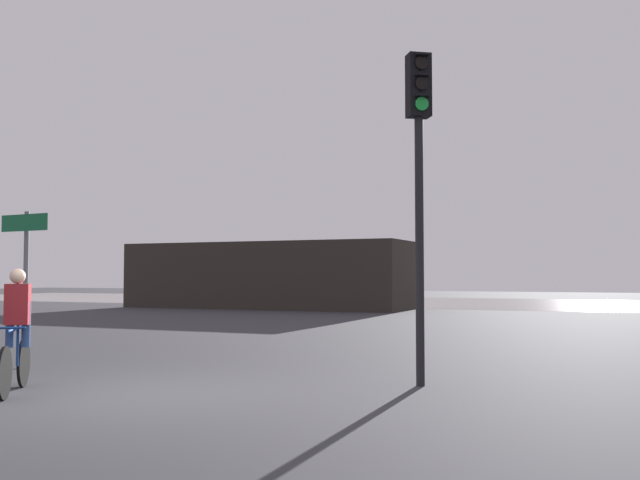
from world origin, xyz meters
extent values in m
plane|color=#333338|center=(0.00, 0.00, 0.00)|extent=(120.00, 120.00, 0.00)
cube|color=gray|center=(0.00, 32.24, 0.00)|extent=(80.00, 16.00, 0.01)
cube|color=#2D2823|center=(-9.64, 22.24, 1.52)|extent=(13.45, 4.00, 3.03)
cylinder|color=black|center=(3.18, 2.31, 1.88)|extent=(0.12, 0.12, 3.76)
cube|color=black|center=(3.18, 2.31, 4.21)|extent=(0.40, 0.38, 0.90)
cylinder|color=black|center=(3.26, 2.20, 4.50)|extent=(0.17, 0.13, 0.19)
cube|color=black|center=(3.27, 2.18, 4.61)|extent=(0.22, 0.21, 0.02)
cylinder|color=black|center=(3.26, 2.20, 4.21)|extent=(0.17, 0.13, 0.19)
cube|color=black|center=(3.27, 2.18, 4.32)|extent=(0.22, 0.21, 0.02)
cylinder|color=green|center=(3.26, 2.20, 3.92)|extent=(0.17, 0.13, 0.19)
cube|color=black|center=(3.27, 2.18, 4.03)|extent=(0.22, 0.21, 0.02)
cylinder|color=slate|center=(-3.39, 1.60, 1.30)|extent=(0.08, 0.08, 2.60)
cube|color=#116038|center=(-3.39, 1.54, 2.41)|extent=(1.10, 0.13, 0.28)
cylinder|color=black|center=(-1.21, -0.82, 0.33)|extent=(0.40, 0.57, 0.66)
cylinder|color=black|center=(-1.80, 0.05, 0.33)|extent=(0.40, 0.57, 0.66)
cylinder|color=navy|center=(-1.51, -0.39, 0.83)|extent=(0.50, 0.72, 0.04)
cylinder|color=navy|center=(-1.59, -0.26, 0.61)|extent=(0.04, 0.04, 0.55)
cylinder|color=navy|center=(-1.24, -0.78, 0.88)|extent=(0.40, 0.28, 0.03)
cylinder|color=navy|center=(-1.67, -0.32, 0.88)|extent=(0.11, 0.11, 0.60)
cylinder|color=navy|center=(-1.51, -0.21, 0.88)|extent=(0.11, 0.11, 0.60)
cube|color=maroon|center=(-1.56, -0.30, 1.15)|extent=(0.36, 0.33, 0.54)
sphere|color=beige|center=(-1.55, -0.33, 1.52)|extent=(0.20, 0.20, 0.20)
camera|label=1|loc=(5.86, -7.37, 1.54)|focal=40.00mm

